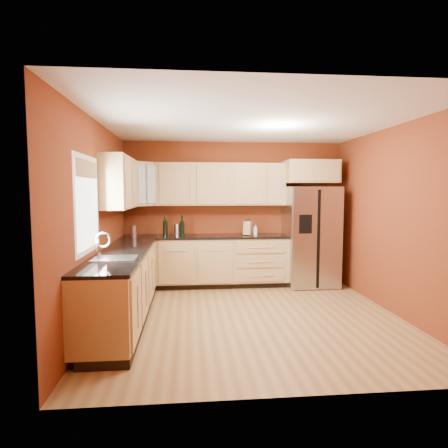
{
  "coord_description": "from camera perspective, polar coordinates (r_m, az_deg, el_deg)",
  "views": [
    {
      "loc": [
        -0.83,
        -4.9,
        1.7
      ],
      "look_at": [
        -0.28,
        0.9,
        1.19
      ],
      "focal_mm": 30.0,
      "sensor_mm": 36.0,
      "label": 1
    }
  ],
  "objects": [
    {
      "name": "floor",
      "position": [
        5.25,
        4.12,
        -13.91
      ],
      "size": [
        4.0,
        4.0,
        0.0
      ],
      "primitive_type": "plane",
      "color": "olive",
      "rests_on": "ground"
    },
    {
      "name": "ceiling",
      "position": [
        5.05,
        4.32,
        15.27
      ],
      "size": [
        4.0,
        4.0,
        0.0
      ],
      "primitive_type": "plane",
      "color": "silver",
      "rests_on": "wall_back"
    },
    {
      "name": "wall_back",
      "position": [
        6.96,
        1.48,
        1.71
      ],
      "size": [
        4.0,
        0.04,
        2.6
      ],
      "primitive_type": "cube",
      "color": "maroon",
      "rests_on": "floor"
    },
    {
      "name": "wall_front",
      "position": [
        3.04,
        10.51,
        -2.64
      ],
      "size": [
        4.0,
        0.04,
        2.6
      ],
      "primitive_type": "cube",
      "color": "maroon",
      "rests_on": "floor"
    },
    {
      "name": "wall_left",
      "position": [
        5.05,
        -18.77,
        0.2
      ],
      "size": [
        0.04,
        4.0,
        2.6
      ],
      "primitive_type": "cube",
      "color": "maroon",
      "rests_on": "floor"
    },
    {
      "name": "wall_right",
      "position": [
        5.67,
        24.58,
        0.5
      ],
      "size": [
        0.04,
        4.0,
        2.6
      ],
      "primitive_type": "cube",
      "color": "maroon",
      "rests_on": "floor"
    },
    {
      "name": "base_cabinets_back",
      "position": [
        6.72,
        -2.92,
        -5.81
      ],
      "size": [
        2.9,
        0.6,
        0.88
      ],
      "primitive_type": "cube",
      "color": "#A2844E",
      "rests_on": "floor"
    },
    {
      "name": "base_cabinets_left",
      "position": [
        5.13,
        -15.19,
        -9.39
      ],
      "size": [
        0.6,
        2.8,
        0.88
      ],
      "primitive_type": "cube",
      "color": "#A2844E",
      "rests_on": "floor"
    },
    {
      "name": "countertop_back",
      "position": [
        6.64,
        -2.93,
        -1.92
      ],
      "size": [
        2.9,
        0.62,
        0.04
      ],
      "primitive_type": "cube",
      "color": "black",
      "rests_on": "base_cabinets_back"
    },
    {
      "name": "countertop_left",
      "position": [
        5.03,
        -15.2,
        -4.31
      ],
      "size": [
        0.62,
        2.8,
        0.04
      ],
      "primitive_type": "cube",
      "color": "black",
      "rests_on": "base_cabinets_left"
    },
    {
      "name": "upper_cabinets_back",
      "position": [
        6.76,
        -0.46,
        6.06
      ],
      "size": [
        2.3,
        0.33,
        0.75
      ],
      "primitive_type": "cube",
      "color": "#A2844E",
      "rests_on": "wall_back"
    },
    {
      "name": "upper_cabinets_left",
      "position": [
        5.71,
        -15.61,
        6.08
      ],
      "size": [
        0.33,
        1.35,
        0.75
      ],
      "primitive_type": "cube",
      "color": "#A2844E",
      "rests_on": "wall_left"
    },
    {
      "name": "corner_upper_cabinet",
      "position": [
        6.62,
        -12.74,
        5.96
      ],
      "size": [
        0.67,
        0.67,
        0.75
      ],
      "primitive_type": "cube",
      "rotation": [
        0.0,
        0.0,
        0.79
      ],
      "color": "#A2844E",
      "rests_on": "wall_back"
    },
    {
      "name": "over_fridge_cabinet",
      "position": [
        6.95,
        13.01,
        7.76
      ],
      "size": [
        0.92,
        0.6,
        0.4
      ],
      "primitive_type": "cube",
      "color": "#A2844E",
      "rests_on": "wall_back"
    },
    {
      "name": "refrigerator",
      "position": [
        6.92,
        13.02,
        -1.84
      ],
      "size": [
        0.9,
        0.75,
        1.78
      ],
      "primitive_type": "cube",
      "color": "#BBBAC0",
      "rests_on": "floor"
    },
    {
      "name": "window",
      "position": [
        4.55,
        -20.07,
        2.81
      ],
      "size": [
        0.03,
        0.9,
        1.0
      ],
      "primitive_type": "cube",
      "color": "white",
      "rests_on": "wall_left"
    },
    {
      "name": "sink_faucet",
      "position": [
        4.52,
        -16.33,
        -3.2
      ],
      "size": [
        0.5,
        0.42,
        0.3
      ],
      "primitive_type": null,
      "color": "silver",
      "rests_on": "countertop_left"
    },
    {
      "name": "canister_left",
      "position": [
        6.74,
        -13.58,
        -0.98
      ],
      "size": [
        0.15,
        0.15,
        0.19
      ],
      "primitive_type": "cylinder",
      "rotation": [
        0.0,
        0.0,
        -0.35
      ],
      "color": "#BBBAC0",
      "rests_on": "countertop_back"
    },
    {
      "name": "canister_right",
      "position": [
        6.63,
        -7.08,
        -0.87
      ],
      "size": [
        0.17,
        0.17,
        0.21
      ],
      "primitive_type": "cylinder",
      "rotation": [
        0.0,
        0.0,
        0.32
      ],
      "color": "#BBBAC0",
      "rests_on": "countertop_back"
    },
    {
      "name": "wine_bottle_a",
      "position": [
        6.64,
        -8.91,
        -0.23
      ],
      "size": [
        0.1,
        0.1,
        0.36
      ],
      "primitive_type": null,
      "rotation": [
        0.0,
        0.0,
        0.29
      ],
      "color": "black",
      "rests_on": "countertop_back"
    },
    {
      "name": "wine_bottle_b",
      "position": [
        6.54,
        -6.4,
        -0.28
      ],
      "size": [
        0.08,
        0.08,
        0.36
      ],
      "primitive_type": null,
      "rotation": [
        0.0,
        0.0,
        -0.0
      ],
      "color": "black",
      "rests_on": "countertop_back"
    },
    {
      "name": "knife_block",
      "position": [
        6.68,
        3.58,
        -0.66
      ],
      "size": [
        0.16,
        0.15,
        0.24
      ],
      "primitive_type": "cube",
      "rotation": [
        0.0,
        0.0,
        -0.43
      ],
      "color": "tan",
      "rests_on": "countertop_back"
    },
    {
      "name": "soap_dispenser",
      "position": [
        6.68,
        4.82,
        -0.93
      ],
      "size": [
        0.06,
        0.06,
        0.18
      ],
      "primitive_type": "cylinder",
      "rotation": [
        0.0,
        0.0,
        0.03
      ],
      "color": "white",
      "rests_on": "countertop_back"
    }
  ]
}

